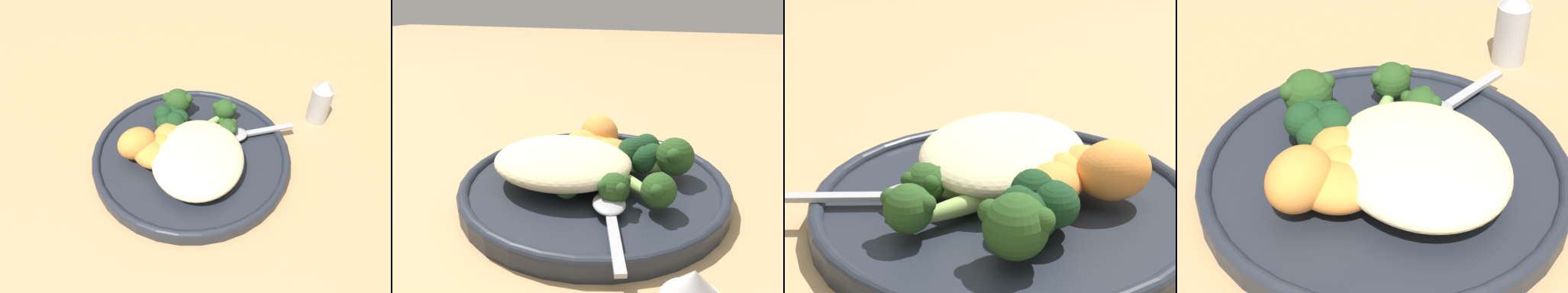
% 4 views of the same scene
% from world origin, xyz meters
% --- Properties ---
extents(ground_plane, '(4.00, 4.00, 0.00)m').
position_xyz_m(ground_plane, '(0.00, 0.00, 0.00)').
color(ground_plane, tan).
extents(plate, '(0.29, 0.29, 0.02)m').
position_xyz_m(plate, '(0.00, -0.00, 0.01)').
color(plate, '#232833').
rests_on(plate, ground_plane).
extents(quinoa_mound, '(0.15, 0.13, 0.04)m').
position_xyz_m(quinoa_mound, '(-0.03, -0.01, 0.04)').
color(quinoa_mound, beige).
rests_on(quinoa_mound, plate).
extents(broccoli_stalk_0, '(0.04, 0.12, 0.03)m').
position_xyz_m(broccoli_stalk_0, '(-0.01, -0.03, 0.03)').
color(broccoli_stalk_0, '#8EB25B').
rests_on(broccoli_stalk_0, plate).
extents(broccoli_stalk_1, '(0.06, 0.10, 0.03)m').
position_xyz_m(broccoli_stalk_1, '(0.02, -0.03, 0.03)').
color(broccoli_stalk_1, '#8EB25B').
rests_on(broccoli_stalk_1, plate).
extents(broccoli_stalk_2, '(0.10, 0.09, 0.03)m').
position_xyz_m(broccoli_stalk_2, '(0.06, -0.03, 0.04)').
color(broccoli_stalk_2, '#8EB25B').
rests_on(broccoli_stalk_2, plate).
extents(broccoli_stalk_3, '(0.12, 0.05, 0.04)m').
position_xyz_m(broccoli_stalk_3, '(0.07, 0.03, 0.04)').
color(broccoli_stalk_3, '#8EB25B').
rests_on(broccoli_stalk_3, plate).
extents(sweet_potato_chunk_0, '(0.07, 0.07, 0.04)m').
position_xyz_m(sweet_potato_chunk_0, '(-0.02, 0.07, 0.04)').
color(sweet_potato_chunk_0, orange).
rests_on(sweet_potato_chunk_0, plate).
extents(sweet_potato_chunk_1, '(0.06, 0.05, 0.03)m').
position_xyz_m(sweet_potato_chunk_1, '(0.01, 0.03, 0.04)').
color(sweet_potato_chunk_1, orange).
rests_on(sweet_potato_chunk_1, plate).
extents(sweet_potato_chunk_2, '(0.06, 0.06, 0.03)m').
position_xyz_m(sweet_potato_chunk_2, '(-0.01, 0.04, 0.04)').
color(sweet_potato_chunk_2, orange).
rests_on(sweet_potato_chunk_2, plate).
extents(sweet_potato_chunk_3, '(0.07, 0.07, 0.03)m').
position_xyz_m(sweet_potato_chunk_3, '(-0.03, 0.05, 0.04)').
color(sweet_potato_chunk_3, orange).
rests_on(sweet_potato_chunk_3, plate).
extents(kale_tuft, '(0.05, 0.05, 0.04)m').
position_xyz_m(kale_tuft, '(0.04, 0.04, 0.04)').
color(kale_tuft, '#193D1E').
rests_on(kale_tuft, plate).
extents(spoon, '(0.06, 0.12, 0.01)m').
position_xyz_m(spoon, '(0.04, -0.07, 0.03)').
color(spoon, '#A3A3A8').
rests_on(spoon, plate).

